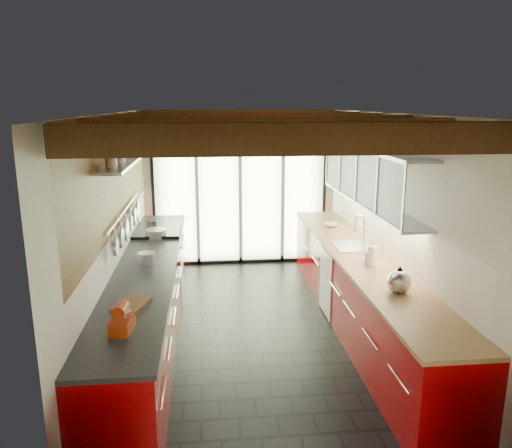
# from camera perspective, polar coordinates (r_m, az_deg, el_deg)

# --- Properties ---
(ground) EXTENTS (5.50, 5.50, 0.00)m
(ground) POSITION_cam_1_polar(r_m,az_deg,el_deg) (6.23, 0.06, -12.14)
(ground) COLOR black
(ground) RESTS_ON ground
(room_shell) EXTENTS (5.50, 5.50, 5.50)m
(room_shell) POSITION_cam_1_polar(r_m,az_deg,el_deg) (5.70, 0.06, 2.98)
(room_shell) COLOR silver
(room_shell) RESTS_ON ground
(ceiling_beams) EXTENTS (3.14, 5.06, 4.90)m
(ceiling_beams) POSITION_cam_1_polar(r_m,az_deg,el_deg) (5.99, -0.31, 11.28)
(ceiling_beams) COLOR #593316
(ceiling_beams) RESTS_ON ground
(glass_door) EXTENTS (2.95, 0.10, 2.90)m
(glass_door) POSITION_cam_1_polar(r_m,az_deg,el_deg) (8.36, -1.82, 6.44)
(glass_door) COLOR #C6EAAD
(glass_door) RESTS_ON ground
(left_counter) EXTENTS (0.68, 5.00, 0.92)m
(left_counter) POSITION_cam_1_polar(r_m,az_deg,el_deg) (6.06, -12.17, -8.47)
(left_counter) COLOR #9D0306
(left_counter) RESTS_ON ground
(range_stove) EXTENTS (0.66, 0.90, 0.97)m
(range_stove) POSITION_cam_1_polar(r_m,az_deg,el_deg) (7.41, -10.98, -4.19)
(range_stove) COLOR silver
(range_stove) RESTS_ON ground
(right_counter) EXTENTS (0.68, 5.00, 0.92)m
(right_counter) POSITION_cam_1_polar(r_m,az_deg,el_deg) (6.29, 11.78, -7.59)
(right_counter) COLOR #9D0306
(right_counter) RESTS_ON ground
(sink_assembly) EXTENTS (0.45, 0.52, 0.43)m
(sink_assembly) POSITION_cam_1_polar(r_m,az_deg,el_deg) (6.50, 11.07, -2.22)
(sink_assembly) COLOR silver
(sink_assembly) RESTS_ON right_counter
(upper_cabinets_right) EXTENTS (0.34, 3.00, 3.00)m
(upper_cabinets_right) POSITION_cam_1_polar(r_m,az_deg,el_deg) (6.27, 12.96, 5.43)
(upper_cabinets_right) COLOR silver
(upper_cabinets_right) RESTS_ON ground
(left_wall_fixtures) EXTENTS (0.28, 2.60, 0.96)m
(left_wall_fixtures) POSITION_cam_1_polar(r_m,az_deg,el_deg) (5.97, -14.42, 4.48)
(left_wall_fixtures) COLOR silver
(left_wall_fixtures) RESTS_ON ground
(stand_mixer) EXTENTS (0.18, 0.29, 0.25)m
(stand_mixer) POSITION_cam_1_polar(r_m,az_deg,el_deg) (4.22, -15.07, -10.50)
(stand_mixer) COLOR #B0330E
(stand_mixer) RESTS_ON left_counter
(pot_large) EXTENTS (0.21, 0.21, 0.13)m
(pot_large) POSITION_cam_1_polar(r_m,az_deg,el_deg) (5.86, -12.40, -3.81)
(pot_large) COLOR silver
(pot_large) RESTS_ON left_counter
(pot_small) EXTENTS (0.38, 0.38, 0.11)m
(pot_small) POSITION_cam_1_polar(r_m,az_deg,el_deg) (6.96, -11.36, -1.04)
(pot_small) COLOR silver
(pot_small) RESTS_ON left_counter
(cutting_board) EXTENTS (0.35, 0.41, 0.03)m
(cutting_board) POSITION_cam_1_polar(r_m,az_deg,el_deg) (4.72, -14.04, -8.90)
(cutting_board) COLOR brown
(cutting_board) RESTS_ON left_counter
(kettle) EXTENTS (0.25, 0.30, 0.28)m
(kettle) POSITION_cam_1_polar(r_m,az_deg,el_deg) (5.05, 16.05, -6.19)
(kettle) COLOR silver
(kettle) RESTS_ON right_counter
(paper_towel) EXTENTS (0.11, 0.11, 0.28)m
(paper_towel) POSITION_cam_1_polar(r_m,az_deg,el_deg) (5.76, 13.15, -3.60)
(paper_towel) COLOR white
(paper_towel) RESTS_ON right_counter
(soap_bottle) EXTENTS (0.09, 0.09, 0.20)m
(soap_bottle) POSITION_cam_1_polar(r_m,az_deg,el_deg) (5.84, 12.89, -3.52)
(soap_bottle) COLOR silver
(soap_bottle) RESTS_ON right_counter
(bowl) EXTENTS (0.21, 0.21, 0.05)m
(bowl) POSITION_cam_1_polar(r_m,az_deg,el_deg) (7.49, 8.62, -0.12)
(bowl) COLOR silver
(bowl) RESTS_ON right_counter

